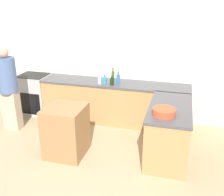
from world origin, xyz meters
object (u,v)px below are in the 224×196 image
olive_oil_bottle (113,76)px  dish_soap_bottle (105,80)px  mixing_bowl (164,112)px  vinegar_bottle_clear (100,79)px  island_table (66,131)px  range_oven (35,94)px  water_bottle_blue (118,79)px  person_by_range (8,87)px  wine_bottle_dark (112,82)px

olive_oil_bottle → dish_soap_bottle: 0.24m
mixing_bowl → vinegar_bottle_clear: size_ratio=1.43×
island_table → mixing_bowl: bearing=3.2°
dish_soap_bottle → island_table: bearing=-102.3°
range_oven → mixing_bowl: (3.08, -1.39, 0.49)m
mixing_bowl → vinegar_bottle_clear: bearing=139.5°
vinegar_bottle_clear → water_bottle_blue: (0.37, 0.10, 0.00)m
mixing_bowl → dish_soap_bottle: size_ratio=1.86×
mixing_bowl → vinegar_bottle_clear: 1.87m
range_oven → person_by_range: 1.01m
olive_oil_bottle → dish_soap_bottle: (-0.12, -0.20, -0.04)m
water_bottle_blue → person_by_range: 2.20m
mixing_bowl → person_by_range: bearing=171.0°
wine_bottle_dark → olive_oil_bottle: 0.25m
mixing_bowl → range_oven: bearing=155.8°
olive_oil_bottle → water_bottle_blue: (0.15, -0.13, -0.02)m
range_oven → vinegar_bottle_clear: 1.76m
mixing_bowl → person_by_range: size_ratio=0.21×
mixing_bowl → vinegar_bottle_clear: vinegar_bottle_clear is taller
island_table → dish_soap_bottle: dish_soap_bottle is taller
wine_bottle_dark → dish_soap_bottle: dish_soap_bottle is taller
wine_bottle_dark → olive_oil_bottle: (-0.05, 0.24, 0.05)m
island_table → water_bottle_blue: (0.56, 1.41, 0.56)m
range_oven → water_bottle_blue: size_ratio=3.51×
range_oven → island_table: bearing=-45.0°
olive_oil_bottle → island_table: bearing=-105.0°
vinegar_bottle_clear → olive_oil_bottle: bearing=46.4°
island_table → range_oven: bearing=135.0°
olive_oil_bottle → water_bottle_blue: bearing=-40.6°
dish_soap_bottle → wine_bottle_dark: bearing=-12.3°
mixing_bowl → wine_bottle_dark: (-1.15, 1.20, 0.02)m
mixing_bowl → water_bottle_blue: size_ratio=1.38×
wine_bottle_dark → person_by_range: bearing=-159.8°
island_table → olive_oil_bottle: bearing=75.0°
vinegar_bottle_clear → water_bottle_blue: 0.38m
island_table → vinegar_bottle_clear: vinegar_bottle_clear is taller
mixing_bowl → wine_bottle_dark: size_ratio=1.98×
island_table → person_by_range: 1.66m
olive_oil_bottle → mixing_bowl: bearing=-50.3°
range_oven → vinegar_bottle_clear: vinegar_bottle_clear is taller
vinegar_bottle_clear → dish_soap_bottle: bearing=15.0°
island_table → dish_soap_bottle: size_ratio=4.59×
range_oven → olive_oil_bottle: size_ratio=3.02×
mixing_bowl → dish_soap_bottle: (-1.32, 1.24, 0.03)m
olive_oil_bottle → person_by_range: 2.12m
mixing_bowl → water_bottle_blue: (-1.05, 1.32, 0.05)m
wine_bottle_dark → water_bottle_blue: 0.16m
vinegar_bottle_clear → wine_bottle_dark: (0.27, -0.01, -0.03)m
olive_oil_bottle → person_by_range: bearing=-153.2°
person_by_range → island_table: bearing=-21.4°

